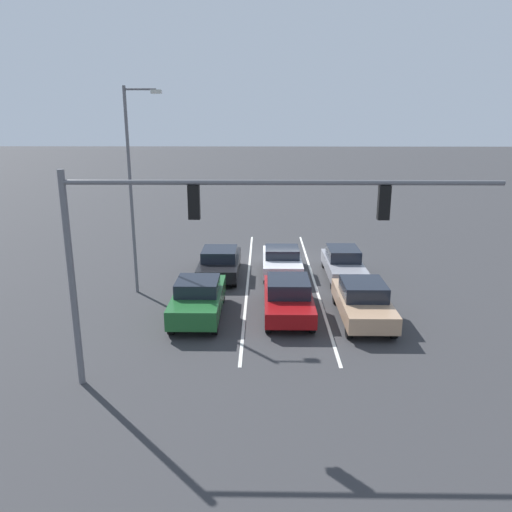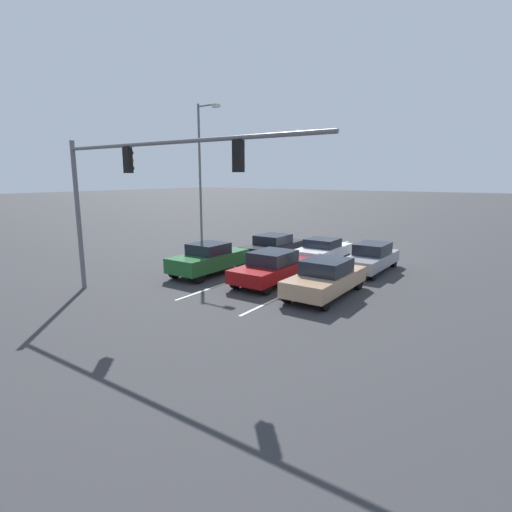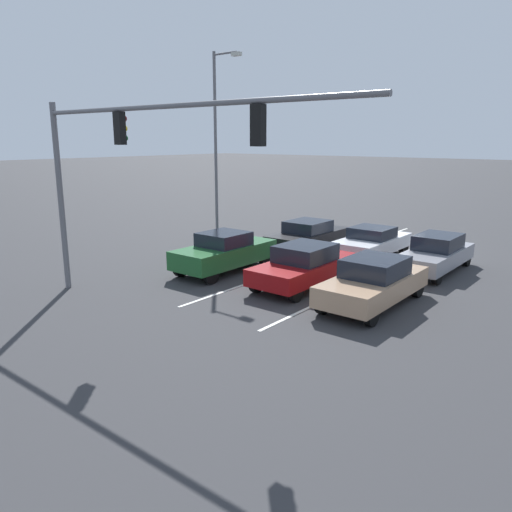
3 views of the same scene
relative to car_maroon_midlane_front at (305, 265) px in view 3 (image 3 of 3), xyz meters
name	(u,v)px [view 3 (image 3 of 3)]	position (x,y,z in m)	size (l,w,h in m)	color
ground_plane	(391,249)	(0.14, -7.89, -0.77)	(240.00, 240.00, 0.00)	#333335
lane_stripe_left_divider	(395,267)	(-1.51, -4.64, -0.77)	(0.12, 18.51, 0.01)	silver
lane_stripe_center_divider	(328,256)	(1.78, -4.64, -0.77)	(0.12, 18.51, 0.01)	silver
car_maroon_midlane_front	(305,265)	(0.00, 0.00, 0.00)	(1.93, 4.74, 1.53)	maroon
car_darkgreen_rightlane_front	(225,252)	(3.64, 0.37, 0.05)	(1.89, 4.53, 1.62)	#1E5928
car_tan_leftlane_front	(374,282)	(-2.96, 0.48, 0.01)	(1.89, 4.64, 1.56)	tan
car_white_midlane_second	(372,242)	(0.05, -5.57, -0.04)	(1.94, 4.46, 1.42)	silver
car_black_rightlane_second	(308,235)	(3.24, -5.22, -0.04)	(1.95, 4.75, 1.43)	black
car_gray_leftlane_second	(436,253)	(-3.03, -5.02, -0.03)	(1.74, 4.66, 1.50)	gray
traffic_signal_gantry	(125,153)	(2.79, 5.60, 4.10)	(12.15, 0.37, 6.47)	slate
street_lamp_right_shoulder	(218,141)	(6.74, -2.65, 4.38)	(1.64, 0.24, 9.14)	slate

